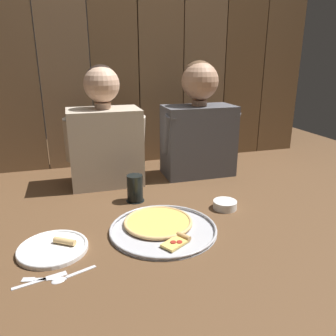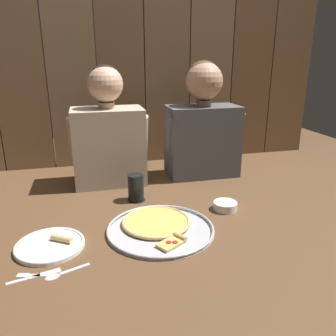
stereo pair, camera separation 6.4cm
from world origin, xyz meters
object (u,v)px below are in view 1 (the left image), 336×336
Objects in this scene: dipping_bowl at (225,204)px; dinner_plate at (53,248)px; diner_left at (105,134)px; pizza_tray at (161,226)px; drinking_glass at (135,188)px; diner_right at (199,124)px.

dinner_plate is at bearing -169.06° from dipping_bowl.
dinner_plate is at bearing -113.05° from diner_left.
diner_left is at bearing 103.95° from pizza_tray.
drinking_glass reaches higher than pizza_tray.
diner_right is (0.41, 0.27, 0.22)m from drinking_glass.
dinner_plate is 0.40× the size of diner_left.
dinner_plate is at bearing -174.01° from pizza_tray.
drinking_glass is at bearing -70.82° from diner_left.
diner_right is at bearing 33.42° from drinking_glass.
diner_left is 0.50m from diner_right.
drinking_glass is at bearing -146.58° from diner_right.
drinking_glass is 0.21× the size of diner_left.
drinking_glass is at bearing 98.80° from pizza_tray.
diner_left is (0.25, 0.60, 0.25)m from dinner_plate.
diner_left is (-0.45, 0.46, 0.24)m from dipping_bowl.
dipping_bowl is at bearing -45.70° from diner_left.
pizza_tray is 3.29× the size of drinking_glass.
dinner_plate is at bearing -141.71° from diner_right.
drinking_glass is (0.35, 0.33, 0.05)m from dinner_plate.
drinking_glass is at bearing 43.29° from dinner_plate.
diner_left is at bearing -179.92° from diner_right.
dipping_bowl reaches higher than pizza_tray.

